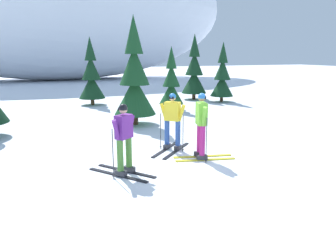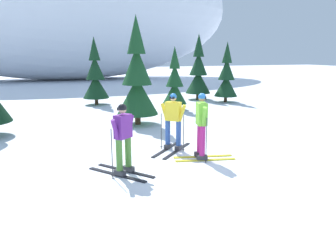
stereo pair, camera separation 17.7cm
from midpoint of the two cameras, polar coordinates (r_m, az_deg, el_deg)
The scene contains 10 objects.
ground_plane at distance 8.64m, azimuth 4.28°, elevation -6.61°, with size 120.00×120.00×0.00m, color white.
skier_purple_jacket at distance 7.70m, azimuth -7.26°, elevation -2.14°, with size 1.40×1.63×1.72m.
skier_lime_jacket at distance 8.80m, azimuth 6.51°, elevation 0.16°, with size 1.71×0.79×1.82m.
skier_yellow_jacket at distance 9.62m, azimuth 1.42°, elevation 0.96°, with size 1.60×1.58×1.71m.
pine_tree_left at distance 18.72m, azimuth -12.38°, elevation 8.46°, with size 1.45×1.45×3.76m.
pine_tree_center_left at distance 13.09m, azimuth -5.09°, elevation 8.04°, with size 1.67×1.67×4.31m.
pine_tree_center_right at distance 16.53m, azimuth 1.49°, elevation 7.43°, with size 1.24×1.24×3.21m.
pine_tree_right at distance 20.49m, azimuth 5.59°, elevation 9.35°, with size 1.56×1.56×4.03m.
pine_tree_far_right at distance 19.62m, azimuth 10.47°, elevation 8.43°, with size 1.36×1.36×3.52m.
snow_ridge_background at distance 38.00m, azimuth -17.74°, elevation 19.60°, with size 37.19×15.14×15.63m, color white.
Camera 2 is at (-3.33, -7.45, 2.85)m, focal length 34.69 mm.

